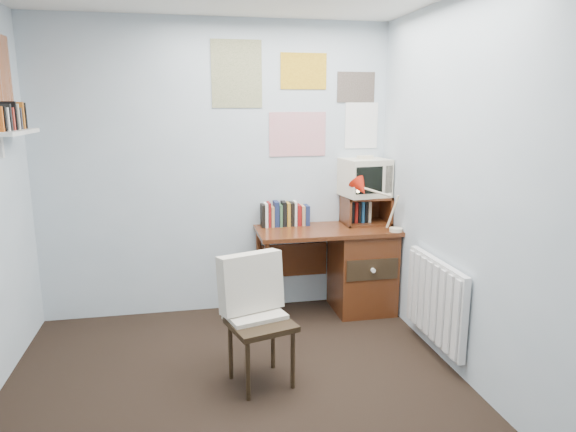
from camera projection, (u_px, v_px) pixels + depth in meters
name	position (u px, v px, depth m)	size (l,w,h in m)	color
ground	(244.00, 421.00, 2.97)	(3.50, 3.50, 0.00)	black
back_wall	(218.00, 170.00, 4.39)	(3.00, 0.02, 2.50)	silver
right_wall	(495.00, 200.00, 3.00)	(0.02, 3.50, 2.50)	silver
desk	(356.00, 266.00, 4.53)	(1.20, 0.55, 0.76)	#5F2C15
desk_chair	(261.00, 325.00, 3.30)	(0.42, 0.40, 0.83)	black
desk_lamp	(397.00, 208.00, 4.26)	(0.28, 0.24, 0.40)	red
tv_riser	(366.00, 210.00, 4.56)	(0.40, 0.30, 0.25)	#5F2C15
crt_tv	(365.00, 176.00, 4.51)	(0.38, 0.35, 0.36)	beige
book_row	(295.00, 213.00, 4.51)	(0.60, 0.14, 0.22)	#5F2C15
radiator	(436.00, 300.00, 3.69)	(0.09, 0.80, 0.60)	white
wall_shelf	(11.00, 132.00, 3.41)	(0.20, 0.62, 0.24)	white
posters_back	(298.00, 99.00, 4.39)	(1.20, 0.01, 0.90)	white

